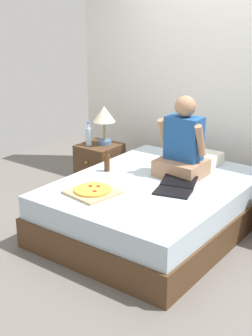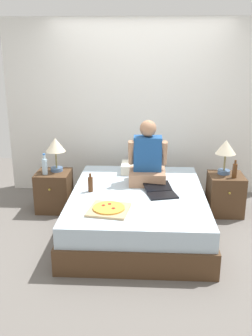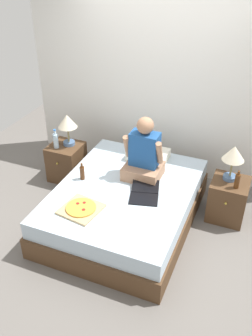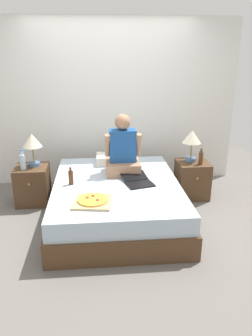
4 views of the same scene
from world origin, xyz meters
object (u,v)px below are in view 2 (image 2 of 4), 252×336
Objects in this scene: bed at (138,211)px; nightstand_right at (225,194)px; lamp_on_right_nightstand at (226,149)px; beer_bottle at (235,170)px; laptop at (161,192)px; lamp_on_left_nightstand at (55,147)px; person_seated at (148,160)px; beer_bottle_on_bed at (90,184)px; water_bottle at (45,166)px; pizza_box at (109,209)px; nightstand_left at (54,191)px.

nightstand_right is at bearing 26.32° from bed.
beer_bottle is at bearing -56.31° from lamp_on_right_nightstand.
lamp_on_right_nightstand is at bearing 28.97° from bed.
laptop is at bearing -144.75° from nightstand_right.
lamp_on_right_nightstand is at bearing 0.00° from lamp_on_left_nightstand.
nightstand_right is 0.68× the size of person_seated.
person_seated is 3.55× the size of beer_bottle_on_bed.
lamp_on_left_nightstand reaches higher than nightstand_right.
water_bottle is 1.25× the size of beer_bottle_on_bed.
lamp_on_left_nightstand is at bearing 153.85° from laptop.
lamp_on_left_nightstand is (-1.09, 0.61, 0.61)m from bed.
water_bottle is at bearing -176.54° from lamp_on_right_nightstand.
water_bottle reaches higher than beer_bottle_on_bed.
lamp_on_left_nightstand reaches higher than water_bottle.
laptop reaches higher than nightstand_right.
lamp_on_right_nightstand is 2.05× the size of beer_bottle_on_bed.
beer_bottle reaches higher than pizza_box.
pizza_box is (-1.42, -1.11, 0.25)m from nightstand_right.
water_bottle reaches higher than pizza_box.
water_bottle is at bearing 160.40° from laptop.
beer_bottle_on_bed is at bearing -178.10° from bed.
bed is 8.86× the size of beer_bottle.
nightstand_left is 2.27m from nightstand_right.
beer_bottle is 1.82m from beer_bottle_on_bed.
laptop reaches higher than pizza_box.
lamp_on_right_nightstand is 1.96× the size of beer_bottle.
lamp_on_left_nightstand and lamp_on_right_nightstand have the same top height.
person_seated is (-1.03, -0.23, 0.51)m from nightstand_right.
beer_bottle is 1.05× the size of beer_bottle_on_bed.
pizza_box is (0.93, -1.02, -0.13)m from water_bottle.
lamp_on_left_nightstand is at bearing 124.81° from pizza_box.
lamp_on_right_nightstand is at bearing 3.46° from water_bottle.
nightstand_right reaches higher than bed.
laptop is at bearing -141.64° from lamp_on_right_nightstand.
beer_bottle_on_bed is (-0.26, 0.53, 0.07)m from pizza_box.
nightstand_left is 0.88m from beer_bottle_on_bed.
lamp_on_left_nightstand is at bearing 130.78° from beer_bottle_on_bed.
laptop is (1.36, -0.67, -0.34)m from lamp_on_left_nightstand.
laptop is (0.15, -0.38, -0.27)m from person_seated.
water_bottle is (-0.08, -0.09, 0.37)m from nightstand_left.
nightstand_right is 1.81m from beer_bottle_on_bed.
bed is 4.53× the size of lamp_on_right_nightstand.
water_bottle is 0.57× the size of laptop.
beer_bottle is 1.80m from pizza_box.
lamp_on_right_nightstand reaches higher than beer_bottle_on_bed.
bed is 4.53× the size of lamp_on_left_nightstand.
beer_bottle is at bearing -54.99° from nightstand_right.
nightstand_right is at bearing 12.67° from person_seated.
nightstand_right is (2.35, 0.09, -0.37)m from water_bottle.
pizza_box is at bearing -47.76° from water_bottle.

